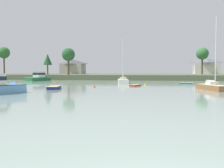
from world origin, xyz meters
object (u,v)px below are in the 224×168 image
Objects in this scene: sailboat_white at (123,82)px; dinghy_red at (135,86)px; dinghy_teal at (186,83)px; mooring_buoy_yellow at (145,85)px; mooring_buoy_orange at (54,82)px; cruiser_green at (40,78)px; sailboat_wood at (213,89)px; dinghy_navy at (54,88)px; mooring_buoy_red at (95,87)px.

sailboat_white is 13.11m from dinghy_red.
dinghy_teal is 0.98× the size of dinghy_red.
mooring_buoy_yellow is (6.08, -7.90, -0.20)m from sailboat_white.
mooring_buoy_yellow is (24.92, -7.72, 0.00)m from mooring_buoy_orange.
cruiser_green is 24.68× the size of mooring_buoy_orange.
sailboat_wood is at bearing -48.96° from mooring_buoy_yellow.
sailboat_white reaches higher than dinghy_teal.
sailboat_white is 31.83m from cruiser_green.
cruiser_green reaches higher than dinghy_navy.
sailboat_wood is 27.16× the size of mooring_buoy_yellow.
dinghy_teal is (15.55, -1.69, -0.14)m from sailboat_white.
cruiser_green reaches higher than mooring_buoy_yellow.
dinghy_red is (33.40, -25.18, -0.60)m from cruiser_green.
dinghy_red is at bearing -136.55° from dinghy_teal.
cruiser_green is 40.86m from mooring_buoy_yellow.
dinghy_red is (-13.52, 8.94, -0.14)m from sailboat_wood.
mooring_buoy_yellow is (1.83, 4.49, -0.04)m from dinghy_red.
dinghy_navy is at bearing -173.99° from sailboat_wood.
mooring_buoy_yellow is at bearing 67.86° from dinghy_red.
sailboat_wood is 42.29m from mooring_buoy_orange.
cruiser_green is at bearing 130.52° from mooring_buoy_red.
dinghy_teal reaches higher than mooring_buoy_orange.
sailboat_white is 9.97m from mooring_buoy_yellow.
mooring_buoy_orange is at bearing 162.79° from mooring_buoy_yellow.
dinghy_navy is 8.81× the size of mooring_buoy_yellow.
mooring_buoy_orange is (-34.40, 1.50, -0.06)m from dinghy_teal.
cruiser_green is at bearing 149.58° from mooring_buoy_yellow.
mooring_buoy_red is 13.41m from mooring_buoy_yellow.
mooring_buoy_red is (-20.90, 3.68, -0.19)m from sailboat_wood.
sailboat_white is at bearing 127.57° from mooring_buoy_yellow.
sailboat_white is 27.77m from sailboat_wood.
dinghy_teal reaches higher than mooring_buoy_red.
dinghy_teal is at bearing 33.27° from mooring_buoy_yellow.
sailboat_white is at bearing 173.81° from dinghy_teal.
sailboat_wood is at bearing -83.57° from dinghy_teal.
dinghy_teal is at bearing 43.45° from dinghy_red.
dinghy_teal is 0.78× the size of dinghy_navy.
dinghy_red reaches higher than mooring_buoy_orange.
cruiser_green is 42.22m from dinghy_navy.
dinghy_navy is (-8.64, -24.12, -0.09)m from sailboat_white.
dinghy_teal is 19.77m from sailboat_wood.
dinghy_teal is 15.57m from dinghy_red.
sailboat_white is 31.85× the size of mooring_buoy_red.
dinghy_red is (4.25, -12.40, -0.16)m from sailboat_white.
mooring_buoy_yellow is at bearing -52.43° from sailboat_white.
mooring_buoy_yellow is (-11.69, 13.43, -0.18)m from sailboat_wood.
sailboat_wood is at bearing 6.01° from dinghy_navy.
cruiser_green is 2.66× the size of dinghy_navy.
mooring_buoy_orange is at bearing 149.99° from sailboat_wood.
mooring_buoy_yellow is at bearing 46.65° from mooring_buoy_red.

